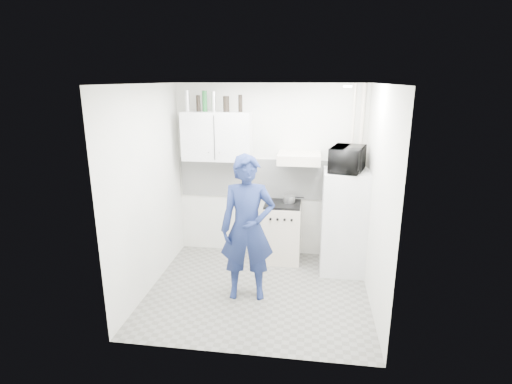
# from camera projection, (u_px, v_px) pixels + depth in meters

# --- Properties ---
(floor) EXTENTS (2.80, 2.80, 0.00)m
(floor) POSITION_uv_depth(u_px,v_px,m) (258.00, 291.00, 5.18)
(floor) COLOR slate
(floor) RESTS_ON ground
(ceiling) EXTENTS (2.80, 2.80, 0.00)m
(ceiling) POSITION_uv_depth(u_px,v_px,m) (258.00, 84.00, 4.47)
(ceiling) COLOR white
(ceiling) RESTS_ON wall_back
(wall_back) EXTENTS (2.80, 0.00, 2.80)m
(wall_back) POSITION_uv_depth(u_px,v_px,m) (269.00, 172.00, 6.02)
(wall_back) COLOR silver
(wall_back) RESTS_ON floor
(wall_left) EXTENTS (0.00, 2.60, 2.60)m
(wall_left) POSITION_uv_depth(u_px,v_px,m) (148.00, 191.00, 5.02)
(wall_left) COLOR silver
(wall_left) RESTS_ON floor
(wall_right) EXTENTS (0.00, 2.60, 2.60)m
(wall_right) POSITION_uv_depth(u_px,v_px,m) (377.00, 200.00, 4.64)
(wall_right) COLOR silver
(wall_right) RESTS_ON floor
(person) EXTENTS (0.71, 0.52, 1.81)m
(person) POSITION_uv_depth(u_px,v_px,m) (248.00, 228.00, 4.83)
(person) COLOR navy
(person) RESTS_ON floor
(stove) EXTENTS (0.54, 0.54, 0.87)m
(stove) POSITION_uv_depth(u_px,v_px,m) (282.00, 232.00, 5.98)
(stove) COLOR beige
(stove) RESTS_ON floor
(fridge) EXTENTS (0.61, 0.61, 1.46)m
(fridge) POSITION_uv_depth(u_px,v_px,m) (344.00, 222.00, 5.57)
(fridge) COLOR white
(fridge) RESTS_ON floor
(stove_top) EXTENTS (0.52, 0.52, 0.03)m
(stove_top) POSITION_uv_depth(u_px,v_px,m) (283.00, 204.00, 5.86)
(stove_top) COLOR black
(stove_top) RESTS_ON stove
(saucepan) EXTENTS (0.18, 0.18, 0.10)m
(saucepan) POSITION_uv_depth(u_px,v_px,m) (289.00, 199.00, 5.87)
(saucepan) COLOR silver
(saucepan) RESTS_ON stove_top
(microwave) EXTENTS (0.68, 0.54, 0.33)m
(microwave) POSITION_uv_depth(u_px,v_px,m) (348.00, 159.00, 5.32)
(microwave) COLOR black
(microwave) RESTS_ON fridge
(bottle_a) EXTENTS (0.07, 0.07, 0.30)m
(bottle_a) POSITION_uv_depth(u_px,v_px,m) (187.00, 101.00, 5.72)
(bottle_a) COLOR silver
(bottle_a) RESTS_ON upper_cabinet
(bottle_b) EXTENTS (0.06, 0.06, 0.23)m
(bottle_b) POSITION_uv_depth(u_px,v_px,m) (198.00, 103.00, 5.71)
(bottle_b) COLOR black
(bottle_b) RESTS_ON upper_cabinet
(bottle_c) EXTENTS (0.07, 0.07, 0.29)m
(bottle_c) POSITION_uv_depth(u_px,v_px,m) (205.00, 101.00, 5.69)
(bottle_c) COLOR #144C1E
(bottle_c) RESTS_ON upper_cabinet
(bottle_d) EXTENTS (0.06, 0.06, 0.28)m
(bottle_d) POSITION_uv_depth(u_px,v_px,m) (214.00, 102.00, 5.67)
(bottle_d) COLOR silver
(bottle_d) RESTS_ON upper_cabinet
(canister_a) EXTENTS (0.09, 0.09, 0.22)m
(canister_a) POSITION_uv_depth(u_px,v_px,m) (226.00, 104.00, 5.66)
(canister_a) COLOR black
(canister_a) RESTS_ON upper_cabinet
(bottle_e) EXTENTS (0.06, 0.06, 0.24)m
(bottle_e) POSITION_uv_depth(u_px,v_px,m) (240.00, 103.00, 5.63)
(bottle_e) COLOR black
(bottle_e) RESTS_ON upper_cabinet
(upper_cabinet) EXTENTS (1.00, 0.35, 0.70)m
(upper_cabinet) POSITION_uv_depth(u_px,v_px,m) (217.00, 136.00, 5.80)
(upper_cabinet) COLOR white
(upper_cabinet) RESTS_ON wall_back
(range_hood) EXTENTS (0.60, 0.50, 0.14)m
(range_hood) POSITION_uv_depth(u_px,v_px,m) (299.00, 158.00, 5.64)
(range_hood) COLOR beige
(range_hood) RESTS_ON wall_back
(backsplash) EXTENTS (2.74, 0.03, 0.60)m
(backsplash) POSITION_uv_depth(u_px,v_px,m) (269.00, 179.00, 6.03)
(backsplash) COLOR white
(backsplash) RESTS_ON wall_back
(pipe_a) EXTENTS (0.05, 0.05, 2.60)m
(pipe_a) POSITION_uv_depth(u_px,v_px,m) (358.00, 176.00, 5.76)
(pipe_a) COLOR beige
(pipe_a) RESTS_ON floor
(pipe_b) EXTENTS (0.04, 0.04, 2.60)m
(pipe_b) POSITION_uv_depth(u_px,v_px,m) (350.00, 176.00, 5.78)
(pipe_b) COLOR beige
(pipe_b) RESTS_ON floor
(ceiling_spot_fixture) EXTENTS (0.10, 0.10, 0.02)m
(ceiling_spot_fixture) POSITION_uv_depth(u_px,v_px,m) (348.00, 86.00, 4.53)
(ceiling_spot_fixture) COLOR white
(ceiling_spot_fixture) RESTS_ON ceiling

